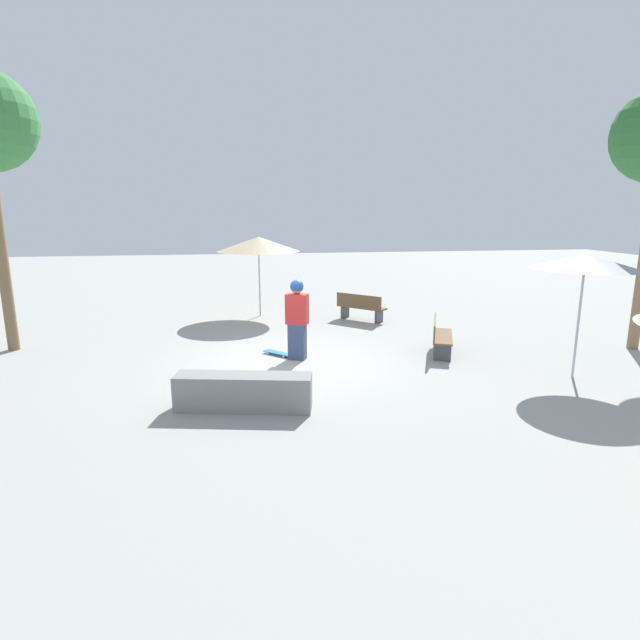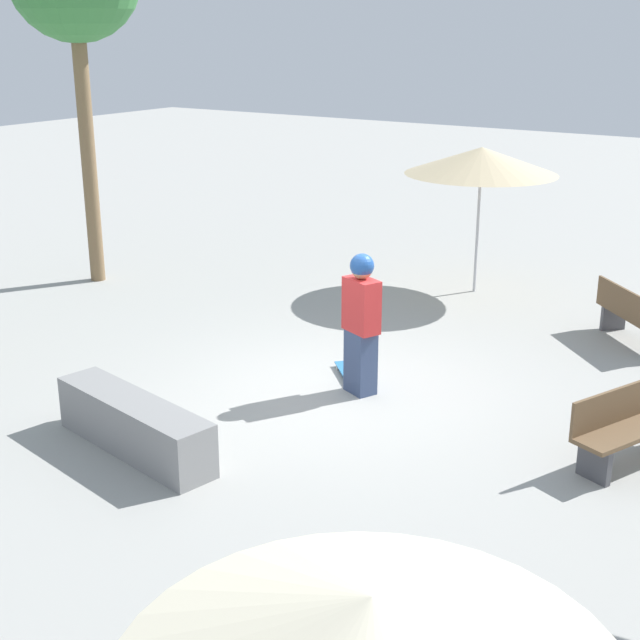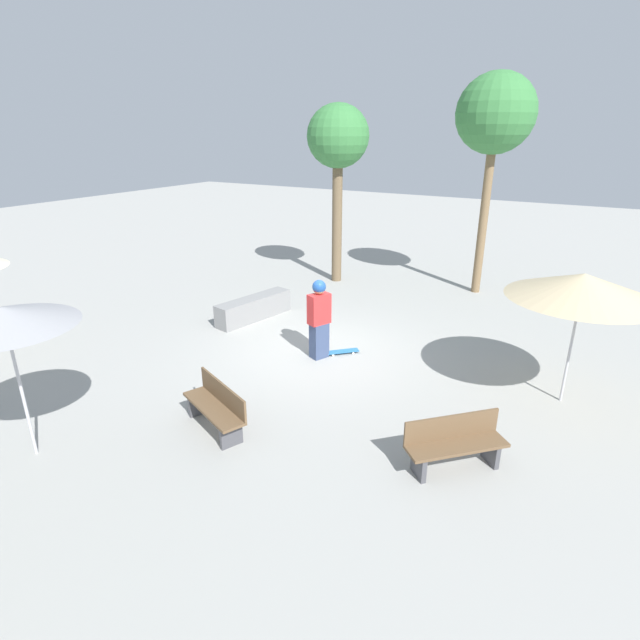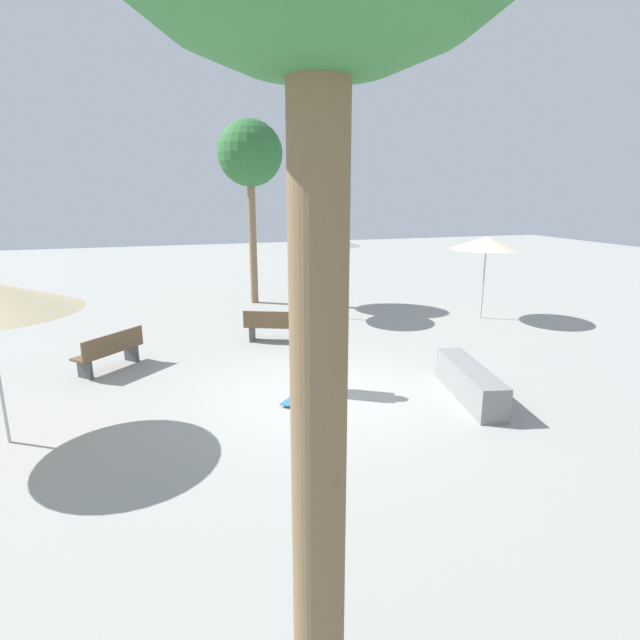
{
  "view_description": "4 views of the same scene",
  "coord_description": "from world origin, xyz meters",
  "px_view_note": "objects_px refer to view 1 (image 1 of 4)",
  "views": [
    {
      "loc": [
        1.07,
        10.92,
        3.38
      ],
      "look_at": [
        -0.69,
        0.08,
        0.98
      ],
      "focal_mm": 28.0,
      "sensor_mm": 36.0,
      "label": 1
    },
    {
      "loc": [
        -5.65,
        9.11,
        4.6
      ],
      "look_at": [
        0.25,
        0.07,
        0.99
      ],
      "focal_mm": 50.0,
      "sensor_mm": 36.0,
      "label": 2
    },
    {
      "loc": [
        -9.35,
        -5.47,
        4.99
      ],
      "look_at": [
        -0.01,
        -0.12,
        0.84
      ],
      "focal_mm": 28.0,
      "sensor_mm": 36.0,
      "label": 3
    },
    {
      "loc": [
        8.72,
        -2.77,
        3.83
      ],
      "look_at": [
        -0.46,
        0.12,
        1.36
      ],
      "focal_mm": 28.0,
      "sensor_mm": 36.0,
      "label": 4
    }
  ],
  "objects_px": {
    "concrete_ledge": "(244,392)",
    "shade_umbrella_grey": "(585,262)",
    "shade_umbrella_tan": "(258,244)",
    "bench_near": "(440,336)",
    "skateboard": "(278,353)",
    "bench_far": "(361,307)",
    "skater_main": "(297,317)"
  },
  "relations": [
    {
      "from": "skateboard",
      "to": "shade_umbrella_tan",
      "type": "height_order",
      "value": "shade_umbrella_tan"
    },
    {
      "from": "skater_main",
      "to": "bench_far",
      "type": "relative_size",
      "value": 1.29
    },
    {
      "from": "skateboard",
      "to": "bench_far",
      "type": "bearing_deg",
      "value": -84.42
    },
    {
      "from": "bench_near",
      "to": "bench_far",
      "type": "relative_size",
      "value": 1.14
    },
    {
      "from": "bench_far",
      "to": "shade_umbrella_grey",
      "type": "relative_size",
      "value": 0.57
    },
    {
      "from": "shade_umbrella_tan",
      "to": "bench_near",
      "type": "bearing_deg",
      "value": 128.26
    },
    {
      "from": "bench_near",
      "to": "concrete_ledge",
      "type": "bearing_deg",
      "value": -37.18
    },
    {
      "from": "concrete_ledge",
      "to": "shade_umbrella_tan",
      "type": "height_order",
      "value": "shade_umbrella_tan"
    },
    {
      "from": "skateboard",
      "to": "shade_umbrella_tan",
      "type": "relative_size",
      "value": 0.27
    },
    {
      "from": "skateboard",
      "to": "concrete_ledge",
      "type": "xyz_separation_m",
      "value": [
        0.85,
        3.22,
        0.25
      ]
    },
    {
      "from": "bench_near",
      "to": "skater_main",
      "type": "bearing_deg",
      "value": -68.79
    },
    {
      "from": "skateboard",
      "to": "bench_far",
      "type": "xyz_separation_m",
      "value": [
        -2.88,
        -3.46,
        0.37
      ]
    },
    {
      "from": "bench_far",
      "to": "skateboard",
      "type": "bearing_deg",
      "value": -84.78
    },
    {
      "from": "skater_main",
      "to": "bench_near",
      "type": "relative_size",
      "value": 1.13
    },
    {
      "from": "concrete_ledge",
      "to": "shade_umbrella_grey",
      "type": "relative_size",
      "value": 0.95
    },
    {
      "from": "concrete_ledge",
      "to": "bench_near",
      "type": "xyz_separation_m",
      "value": [
        -4.73,
        -2.75,
        0.11
      ]
    },
    {
      "from": "concrete_ledge",
      "to": "bench_near",
      "type": "relative_size",
      "value": 1.47
    },
    {
      "from": "skater_main",
      "to": "concrete_ledge",
      "type": "height_order",
      "value": "skater_main"
    },
    {
      "from": "bench_near",
      "to": "shade_umbrella_grey",
      "type": "distance_m",
      "value": 3.54
    },
    {
      "from": "skater_main",
      "to": "concrete_ledge",
      "type": "bearing_deg",
      "value": 89.46
    },
    {
      "from": "skateboard",
      "to": "bench_far",
      "type": "relative_size",
      "value": 0.49
    },
    {
      "from": "shade_umbrella_grey",
      "to": "shade_umbrella_tan",
      "type": "distance_m",
      "value": 9.54
    },
    {
      "from": "skateboard",
      "to": "bench_near",
      "type": "height_order",
      "value": "bench_near"
    },
    {
      "from": "shade_umbrella_grey",
      "to": "shade_umbrella_tan",
      "type": "bearing_deg",
      "value": -49.79
    },
    {
      "from": "skateboard",
      "to": "bench_far",
      "type": "distance_m",
      "value": 4.52
    },
    {
      "from": "skater_main",
      "to": "bench_near",
      "type": "height_order",
      "value": "skater_main"
    },
    {
      "from": "concrete_ledge",
      "to": "bench_far",
      "type": "xyz_separation_m",
      "value": [
        -3.73,
        -6.68,
        0.11
      ]
    },
    {
      "from": "concrete_ledge",
      "to": "bench_far",
      "type": "height_order",
      "value": "bench_far"
    },
    {
      "from": "skater_main",
      "to": "concrete_ledge",
      "type": "xyz_separation_m",
      "value": [
        1.27,
        2.84,
        -0.7
      ]
    },
    {
      "from": "bench_near",
      "to": "shade_umbrella_tan",
      "type": "bearing_deg",
      "value": -119.08
    },
    {
      "from": "concrete_ledge",
      "to": "bench_far",
      "type": "relative_size",
      "value": 1.67
    },
    {
      "from": "skater_main",
      "to": "shade_umbrella_grey",
      "type": "xyz_separation_m",
      "value": [
        -5.52,
        2.18,
        1.39
      ]
    }
  ]
}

